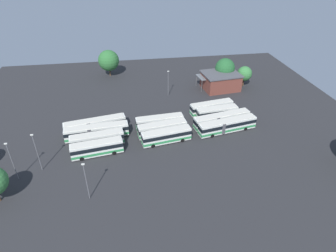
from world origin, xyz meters
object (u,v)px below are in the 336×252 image
bus_row0_slot0 (97,148)px  bus_row0_slot2 (97,131)px  bus_row2_slot1 (222,119)px  lamp_post_near_entrance (37,151)px  bus_row0_slot3 (95,125)px  tree_west_edge (245,74)px  lamp_post_mid_lot (168,82)px  bus_row1_slot0 (166,136)px  bus_row1_slot1 (162,129)px  bus_row1_slot2 (160,122)px  lamp_post_by_building (12,160)px  bus_row0_slot1 (97,139)px  bus_row2_slot3 (212,107)px  depot_building (221,81)px  tree_north_edge (225,68)px  tree_south_edge (109,60)px  lamp_post_far_corner (86,180)px  bus_row2_slot0 (227,125)px  maintenance_shelter (211,76)px  bus_row2_slot2 (217,113)px

bus_row0_slot0 → bus_row0_slot2: size_ratio=0.76×
bus_row2_slot1 → lamp_post_near_entrance: (-43.57, -11.41, 3.16)m
bus_row0_slot3 → tree_west_edge: size_ratio=2.28×
bus_row2_slot1 → lamp_post_mid_lot: lamp_post_mid_lot is taller
bus_row0_slot2 → bus_row1_slot0: same height
bus_row1_slot1 → bus_row1_slot2: bearing=94.3°
lamp_post_by_building → bus_row0_slot1: bearing=30.6°
bus_row1_slot2 → lamp_post_mid_lot: (5.19, 18.69, 2.74)m
bus_row0_slot0 → bus_row2_slot3: (31.22, 14.69, 0.00)m
bus_row1_slot2 → depot_building: 31.62m
tree_north_edge → depot_building: bearing=-124.7°
bus_row0_slot1 → bus_row2_slot1: same height
depot_building → lamp_post_by_building: 65.68m
lamp_post_near_entrance → tree_south_edge: size_ratio=0.96×
bus_row2_slot1 → lamp_post_far_corner: (-32.87, -21.36, 2.79)m
bus_row0_slot3 → bus_row2_slot0: 33.95m
bus_row1_slot0 → maintenance_shelter: 35.46m
bus_row1_slot1 → lamp_post_mid_lot: 22.71m
bus_row1_slot1 → bus_row2_slot1: size_ratio=0.80×
bus_row0_slot0 → lamp_post_far_corner: bearing=-93.8°
bus_row0_slot1 → bus_row1_slot1: bearing=8.2°
bus_row2_slot0 → depot_building: size_ratio=1.23×
tree_south_edge → maintenance_shelter: bearing=-24.7°
bus_row0_slot3 → lamp_post_far_corner: size_ratio=1.86×
bus_row0_slot2 → tree_north_edge: 49.58m
tree_north_edge → tree_west_edge: size_ratio=1.32×
bus_row1_slot1 → maintenance_shelter: 33.08m
bus_row0_slot0 → maintenance_shelter: size_ratio=1.24×
bus_row0_slot0 → tree_north_edge: (41.12, 33.81, 3.98)m
bus_row0_slot1 → lamp_post_near_entrance: lamp_post_near_entrance is taller
bus_row1_slot0 → bus_row1_slot2: same height
bus_row1_slot2 → maintenance_shelter: 30.69m
depot_building → bus_row2_slot2: bearing=-110.2°
bus_row1_slot0 → lamp_post_far_corner: lamp_post_far_corner is taller
bus_row1_slot2 → tree_north_edge: tree_north_edge is taller
bus_row2_slot2 → lamp_post_mid_lot: (-11.11, 16.21, 2.75)m
bus_row0_slot3 → bus_row1_slot1: bearing=-14.6°
bus_row0_slot3 → bus_row2_slot0: (33.50, -5.49, 0.00)m
maintenance_shelter → tree_south_edge: tree_south_edge is taller
lamp_post_far_corner → bus_row0_slot0: bearing=86.2°
bus_row2_slot0 → bus_row1_slot2: bearing=165.4°
bus_row2_slot2 → bus_row0_slot0: bearing=-160.0°
bus_row0_slot3 → tree_west_edge: (48.33, 21.21, 2.57)m
bus_row1_slot1 → bus_row2_slot3: (15.38, 8.89, 0.00)m
maintenance_shelter → tree_west_edge: bearing=-3.0°
bus_row1_slot2 → bus_row0_slot2: bearing=-172.9°
bus_row0_slot3 → bus_row1_slot0: (17.40, -7.72, -0.00)m
lamp_post_far_corner → tree_south_edge: (3.06, 61.09, 1.19)m
lamp_post_mid_lot → lamp_post_far_corner: bearing=-117.7°
bus_row0_slot3 → tree_south_edge: bearing=85.1°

